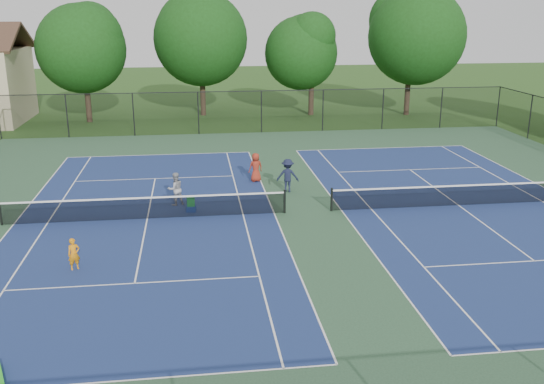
{
  "coord_description": "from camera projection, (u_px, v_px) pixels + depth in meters",
  "views": [
    {
      "loc": [
        -4.9,
        -24.93,
        8.66
      ],
      "look_at": [
        -1.74,
        -1.0,
        1.3
      ],
      "focal_mm": 40.0,
      "sensor_mm": 36.0,
      "label": 1
    }
  ],
  "objects": [
    {
      "name": "ground",
      "position": [
        308.0,
        212.0,
        26.78
      ],
      "size": [
        140.0,
        140.0,
        0.0
      ],
      "primitive_type": "plane",
      "color": "#234716",
      "rests_on": "ground"
    },
    {
      "name": "tree_back_c",
      "position": [
        312.0,
        48.0,
        49.51
      ],
      "size": [
        6.0,
        6.0,
        8.4
      ],
      "color": "#2D2116",
      "rests_on": "ground"
    },
    {
      "name": "bystander_c",
      "position": [
        256.0,
        167.0,
        31.3
      ],
      "size": [
        0.84,
        0.67,
        1.5
      ],
      "primitive_type": "imported",
      "rotation": [
        0.0,
        0.0,
        3.43
      ],
      "color": "maroon",
      "rests_on": "ground"
    },
    {
      "name": "bystander_b",
      "position": [
        288.0,
        175.0,
        29.5
      ],
      "size": [
        1.17,
        0.83,
        1.65
      ],
      "primitive_type": "imported",
      "rotation": [
        0.0,
        0.0,
        2.93
      ],
      "color": "#171C33",
      "rests_on": "ground"
    },
    {
      "name": "tennis_court_left",
      "position": [
        147.0,
        217.0,
        25.87
      ],
      "size": [
        12.0,
        23.83,
        1.07
      ],
      "color": "navy",
      "rests_on": "ground"
    },
    {
      "name": "tree_back_a",
      "position": [
        83.0,
        44.0,
        46.15
      ],
      "size": [
        6.8,
        6.8,
        9.15
      ],
      "color": "#2D2116",
      "rests_on": "ground"
    },
    {
      "name": "perimeter_fence",
      "position": [
        309.0,
        177.0,
        26.31
      ],
      "size": [
        36.08,
        36.08,
        3.02
      ],
      "color": "black",
      "rests_on": "ground"
    },
    {
      "name": "court_pad",
      "position": [
        308.0,
        212.0,
        26.78
      ],
      "size": [
        36.0,
        36.0,
        0.01
      ],
      "primitive_type": "cube",
      "color": "#284830",
      "rests_on": "ground"
    },
    {
      "name": "tree_back_b",
      "position": [
        201.0,
        34.0,
        49.01
      ],
      "size": [
        7.6,
        7.6,
        10.03
      ],
      "color": "#2D2116",
      "rests_on": "ground"
    },
    {
      "name": "child_player",
      "position": [
        74.0,
        254.0,
        20.77
      ],
      "size": [
        0.49,
        0.42,
        1.13
      ],
      "primitive_type": "imported",
      "rotation": [
        0.0,
        0.0,
        0.43
      ],
      "color": "orange",
      "rests_on": "ground"
    },
    {
      "name": "tree_back_d",
      "position": [
        411.0,
        31.0,
        49.17
      ],
      "size": [
        7.8,
        7.8,
        10.37
      ],
      "color": "#2D2116",
      "rests_on": "ground"
    },
    {
      "name": "ball_crate",
      "position": [
        191.0,
        209.0,
        26.78
      ],
      "size": [
        0.45,
        0.35,
        0.27
      ],
      "primitive_type": "cube",
      "rotation": [
        0.0,
        0.0,
        -0.12
      ],
      "color": "navy",
      "rests_on": "ground"
    },
    {
      "name": "ball_hopper",
      "position": [
        191.0,
        201.0,
        26.68
      ],
      "size": [
        0.35,
        0.29,
        0.41
      ],
      "primitive_type": "cube",
      "rotation": [
        0.0,
        0.0,
        -0.02
      ],
      "color": "green",
      "rests_on": "ball_crate"
    },
    {
      "name": "tennis_court_right",
      "position": [
        459.0,
        204.0,
        27.63
      ],
      "size": [
        12.0,
        23.83,
        1.07
      ],
      "color": "navy",
      "rests_on": "ground"
    },
    {
      "name": "instructor",
      "position": [
        175.0,
        189.0,
        27.52
      ],
      "size": [
        0.91,
        0.83,
        1.53
      ],
      "primitive_type": "imported",
      "rotation": [
        0.0,
        0.0,
        3.55
      ],
      "color": "#9C9D9F",
      "rests_on": "ground"
    }
  ]
}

